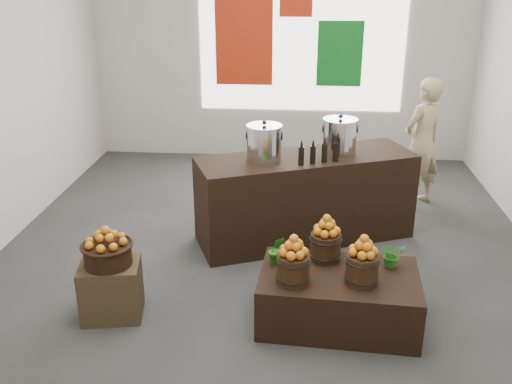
# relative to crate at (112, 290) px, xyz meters

# --- Properties ---
(ground) EXTENTS (7.00, 7.00, 0.00)m
(ground) POSITION_rel_crate_xyz_m (1.33, 1.31, -0.26)
(ground) COLOR #383836
(ground) RESTS_ON ground
(back_wall) EXTENTS (6.00, 0.04, 4.00)m
(back_wall) POSITION_rel_crate_xyz_m (1.33, 4.81, 1.74)
(back_wall) COLOR #BBB4AC
(back_wall) RESTS_ON ground
(back_opening) EXTENTS (3.20, 0.02, 2.40)m
(back_opening) POSITION_rel_crate_xyz_m (1.63, 4.79, 1.74)
(back_opening) COLOR white
(back_opening) RESTS_ON back_wall
(deco_red_left) EXTENTS (0.90, 0.04, 1.40)m
(deco_red_left) POSITION_rel_crate_xyz_m (0.73, 4.78, 1.64)
(deco_red_left) COLOR #B8280E
(deco_red_left) RESTS_ON back_wall
(deco_green_right) EXTENTS (0.70, 0.04, 1.00)m
(deco_green_right) POSITION_rel_crate_xyz_m (2.23, 4.78, 1.44)
(deco_green_right) COLOR #10671C
(deco_green_right) RESTS_ON back_wall
(deco_red_upper) EXTENTS (0.50, 0.04, 0.50)m
(deco_red_upper) POSITION_rel_crate_xyz_m (1.53, 4.78, 2.24)
(deco_red_upper) COLOR #B8280E
(deco_red_upper) RESTS_ON back_wall
(crate) EXTENTS (0.59, 0.51, 0.52)m
(crate) POSITION_rel_crate_xyz_m (0.00, 0.00, 0.00)
(crate) COLOR #4C3C23
(crate) RESTS_ON ground
(wicker_basket) EXTENTS (0.42, 0.42, 0.19)m
(wicker_basket) POSITION_rel_crate_xyz_m (0.00, 0.00, 0.36)
(wicker_basket) COLOR black
(wicker_basket) RESTS_ON crate
(apples_in_basket) EXTENTS (0.33, 0.33, 0.18)m
(apples_in_basket) POSITION_rel_crate_xyz_m (0.00, 0.00, 0.54)
(apples_in_basket) COLOR #990F04
(apples_in_basket) RESTS_ON wicker_basket
(display_table) EXTENTS (1.44, 0.94, 0.48)m
(display_table) POSITION_rel_crate_xyz_m (2.04, 0.07, -0.02)
(display_table) COLOR black
(display_table) RESTS_ON ground
(apple_bucket_front_left) EXTENTS (0.28, 0.28, 0.26)m
(apple_bucket_front_left) POSITION_rel_crate_xyz_m (1.63, -0.10, 0.34)
(apple_bucket_front_left) COLOR #311F0D
(apple_bucket_front_left) RESTS_ON display_table
(apples_in_bucket_front_left) EXTENTS (0.21, 0.21, 0.19)m
(apples_in_bucket_front_left) POSITION_rel_crate_xyz_m (1.63, -0.10, 0.57)
(apples_in_bucket_front_left) COLOR #990F04
(apples_in_bucket_front_left) RESTS_ON apple_bucket_front_left
(apple_bucket_front_right) EXTENTS (0.28, 0.28, 0.26)m
(apple_bucket_front_right) POSITION_rel_crate_xyz_m (2.21, -0.05, 0.34)
(apple_bucket_front_right) COLOR #311F0D
(apple_bucket_front_right) RESTS_ON display_table
(apples_in_bucket_front_right) EXTENTS (0.21, 0.21, 0.19)m
(apples_in_bucket_front_right) POSITION_rel_crate_xyz_m (2.21, -0.05, 0.57)
(apples_in_bucket_front_right) COLOR #990F04
(apples_in_bucket_front_right) RESTS_ON apple_bucket_front_right
(apple_bucket_rear) EXTENTS (0.28, 0.28, 0.26)m
(apple_bucket_rear) POSITION_rel_crate_xyz_m (1.92, 0.33, 0.34)
(apple_bucket_rear) COLOR #311F0D
(apple_bucket_rear) RESTS_ON display_table
(apples_in_bucket_rear) EXTENTS (0.21, 0.21, 0.19)m
(apples_in_bucket_rear) POSITION_rel_crate_xyz_m (1.92, 0.33, 0.57)
(apples_in_bucket_rear) COLOR #990F04
(apples_in_bucket_rear) RESTS_ON apple_bucket_rear
(herb_garnish_right) EXTENTS (0.26, 0.24, 0.24)m
(herb_garnish_right) POSITION_rel_crate_xyz_m (2.50, 0.25, 0.34)
(herb_garnish_right) COLOR #1F6715
(herb_garnish_right) RESTS_ON display_table
(herb_garnish_left) EXTENTS (0.16, 0.13, 0.27)m
(herb_garnish_left) POSITION_rel_crate_xyz_m (1.48, 0.22, 0.35)
(herb_garnish_left) COLOR #1F6715
(herb_garnish_left) RESTS_ON display_table
(counter) EXTENTS (2.56, 1.65, 1.00)m
(counter) POSITION_rel_crate_xyz_m (1.74, 1.75, 0.24)
(counter) COLOR black
(counter) RESTS_ON ground
(stock_pot_left) EXTENTS (0.38, 0.38, 0.38)m
(stock_pot_left) POSITION_rel_crate_xyz_m (1.27, 1.56, 0.93)
(stock_pot_left) COLOR silver
(stock_pot_left) RESTS_ON counter
(stock_pot_center) EXTENTS (0.38, 0.38, 0.38)m
(stock_pot_center) POSITION_rel_crate_xyz_m (2.10, 1.89, 0.93)
(stock_pot_center) COLOR silver
(stock_pot_center) RESTS_ON counter
(oil_cruets) EXTENTS (0.36, 0.20, 0.28)m
(oil_cruets) POSITION_rel_crate_xyz_m (1.83, 1.52, 0.88)
(oil_cruets) COLOR black
(oil_cruets) RESTS_ON counter
(shopper) EXTENTS (0.74, 0.70, 1.70)m
(shopper) POSITION_rel_crate_xyz_m (3.23, 2.91, 0.59)
(shopper) COLOR tan
(shopper) RESTS_ON ground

